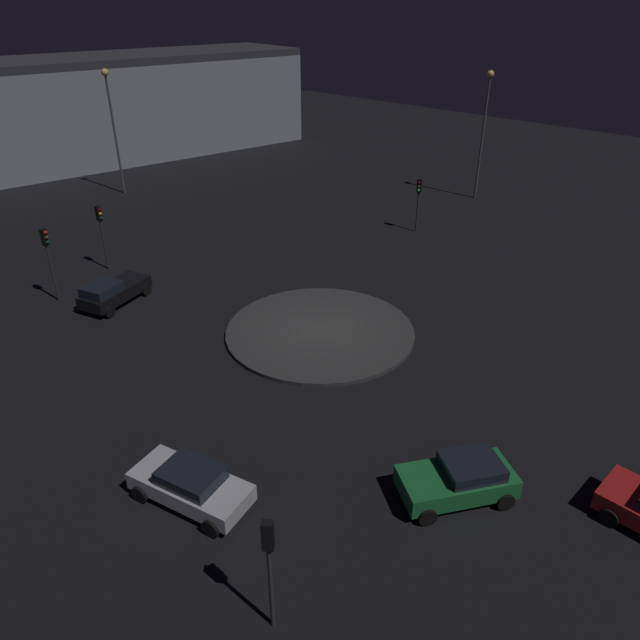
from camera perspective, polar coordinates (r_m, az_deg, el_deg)
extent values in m
plane|color=black|center=(29.79, 0.00, -1.23)|extent=(118.10, 118.10, 0.00)
cylinder|color=#383838|center=(29.74, 0.00, -1.08)|extent=(9.47, 9.47, 0.19)
cube|color=#1E7238|center=(21.05, 13.01, -14.94)|extent=(4.19, 3.60, 0.71)
cube|color=black|center=(20.85, 14.43, -13.50)|extent=(2.44, 2.35, 0.45)
cylinder|color=black|center=(20.27, 10.32, -18.17)|extent=(0.65, 0.53, 0.63)
cylinder|color=black|center=(21.41, 8.41, -14.80)|extent=(0.65, 0.53, 0.63)
cylinder|color=black|center=(21.31, 17.45, -16.37)|extent=(0.65, 0.53, 0.63)
cylinder|color=black|center=(22.40, 15.19, -13.31)|extent=(0.65, 0.53, 0.63)
cube|color=black|center=(34.27, -19.14, 2.58)|extent=(4.33, 2.84, 0.66)
cube|color=black|center=(33.48, -20.32, 2.84)|extent=(2.23, 1.99, 0.50)
cylinder|color=black|center=(35.87, -18.50, 3.31)|extent=(0.70, 0.41, 0.66)
cylinder|color=black|center=(34.78, -16.44, 2.82)|extent=(0.70, 0.41, 0.66)
cylinder|color=black|center=(34.12, -21.71, 1.35)|extent=(0.70, 0.41, 0.66)
cylinder|color=black|center=(32.97, -19.65, 0.77)|extent=(0.70, 0.41, 0.66)
cube|color=silver|center=(20.89, -12.36, -15.42)|extent=(2.70, 4.44, 0.62)
cube|color=black|center=(20.48, -12.35, -14.43)|extent=(1.96, 2.29, 0.46)
cylinder|color=black|center=(21.50, -16.95, -15.76)|extent=(0.37, 0.67, 0.64)
cylinder|color=black|center=(22.33, -13.83, -13.22)|extent=(0.37, 0.67, 0.64)
cylinder|color=black|center=(19.95, -10.47, -19.15)|extent=(0.37, 0.67, 0.64)
cylinder|color=black|center=(20.84, -7.43, -16.19)|extent=(0.37, 0.67, 0.64)
cylinder|color=black|center=(22.00, 26.09, -16.71)|extent=(0.24, 0.65, 0.64)
cylinder|color=black|center=(23.37, 27.78, -14.11)|extent=(0.24, 0.65, 0.64)
cylinder|color=#2D2D2D|center=(42.95, 9.36, 10.24)|extent=(0.12, 0.12, 2.86)
cube|color=black|center=(42.39, 9.57, 12.64)|extent=(0.30, 0.35, 0.90)
sphere|color=#3F0C0C|center=(42.18, 9.54, 12.94)|extent=(0.20, 0.20, 0.20)
sphere|color=#4C380F|center=(42.25, 9.51, 12.59)|extent=(0.20, 0.20, 0.20)
sphere|color=#1EE53F|center=(42.33, 9.48, 12.24)|extent=(0.20, 0.20, 0.20)
cylinder|color=#2D2D2D|center=(16.88, -4.75, -24.38)|extent=(0.12, 0.12, 3.03)
cube|color=black|center=(15.35, -5.07, -20.01)|extent=(0.36, 0.37, 0.90)
sphere|color=red|center=(15.24, -5.02, -18.94)|extent=(0.20, 0.20, 0.20)
sphere|color=#4C380F|center=(15.44, -4.98, -19.61)|extent=(0.20, 0.20, 0.20)
sphere|color=#0F3819|center=(15.64, -4.93, -20.26)|extent=(0.20, 0.20, 0.20)
cylinder|color=#2D2D2D|center=(38.46, -20.07, 6.79)|extent=(0.12, 0.12, 3.14)
cube|color=black|center=(37.80, -20.59, 9.61)|extent=(0.34, 0.28, 0.90)
sphere|color=#3F0C0C|center=(37.61, -20.51, 9.97)|extent=(0.20, 0.20, 0.20)
sphere|color=yellow|center=(37.69, -20.44, 9.58)|extent=(0.20, 0.20, 0.20)
sphere|color=#0F3819|center=(37.78, -20.37, 9.20)|extent=(0.20, 0.20, 0.20)
cylinder|color=#2D2D2D|center=(35.34, -24.37, 4.12)|extent=(0.12, 0.12, 3.29)
cube|color=black|center=(34.60, -25.08, 7.25)|extent=(0.37, 0.34, 0.90)
sphere|color=red|center=(34.42, -24.98, 7.66)|extent=(0.20, 0.20, 0.20)
sphere|color=#4C380F|center=(34.51, -24.88, 7.24)|extent=(0.20, 0.20, 0.20)
sphere|color=#0F3819|center=(34.60, -24.79, 6.83)|extent=(0.20, 0.20, 0.20)
cylinder|color=#4C4C51|center=(53.13, -19.13, 16.38)|extent=(0.18, 0.18, 9.40)
sphere|color=#F9D166|center=(52.40, -20.05, 21.54)|extent=(0.57, 0.57, 0.57)
cylinder|color=#4C4C51|center=(50.78, 15.36, 16.41)|extent=(0.18, 0.18, 9.45)
sphere|color=#F9D166|center=(50.01, 16.14, 21.85)|extent=(0.53, 0.53, 0.53)
cube|color=#8C939E|center=(66.93, -18.49, 18.66)|extent=(38.49, 15.92, 8.99)
cube|color=#333338|center=(66.34, -19.19, 22.75)|extent=(38.49, 15.92, 0.70)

